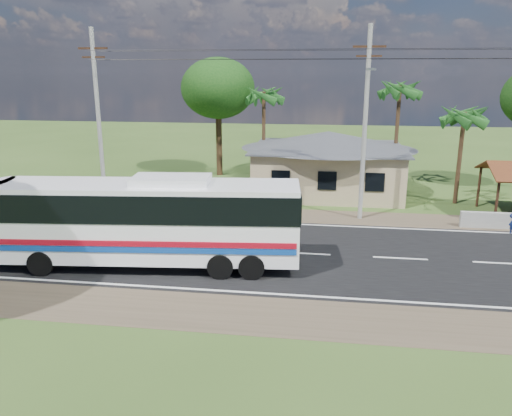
% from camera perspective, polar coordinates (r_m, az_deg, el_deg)
% --- Properties ---
extents(ground, '(120.00, 120.00, 0.00)m').
position_cam_1_polar(ground, '(24.24, 5.53, -5.24)').
color(ground, '#2F4B1B').
rests_on(ground, ground).
extents(road, '(120.00, 16.00, 0.03)m').
position_cam_1_polar(road, '(24.24, 5.53, -5.22)').
color(road, black).
rests_on(road, ground).
extents(house, '(12.40, 10.00, 5.00)m').
position_cam_1_polar(house, '(36.16, 8.20, 5.90)').
color(house, tan).
rests_on(house, ground).
extents(utility_poles, '(32.80, 2.22, 11.00)m').
position_cam_1_polar(utility_poles, '(29.35, 11.72, 9.72)').
color(utility_poles, '#9E9E99').
rests_on(utility_poles, ground).
extents(palm_near, '(2.80, 2.80, 6.70)m').
position_cam_1_polar(palm_near, '(34.89, 22.70, 9.63)').
color(palm_near, '#47301E').
rests_on(palm_near, ground).
extents(palm_mid, '(2.80, 2.80, 8.20)m').
position_cam_1_polar(palm_mid, '(38.55, 16.11, 12.81)').
color(palm_mid, '#47301E').
rests_on(palm_mid, ground).
extents(palm_far, '(2.80, 2.80, 7.70)m').
position_cam_1_polar(palm_far, '(39.02, 0.90, 12.71)').
color(palm_far, '#47301E').
rests_on(palm_far, ground).
extents(tree_behind_house, '(6.00, 6.00, 9.61)m').
position_cam_1_polar(tree_behind_house, '(41.65, -4.36, 13.44)').
color(tree_behind_house, '#47301E').
rests_on(tree_behind_house, ground).
extents(coach_bus, '(13.54, 4.08, 4.14)m').
position_cam_1_polar(coach_bus, '(22.45, -12.24, -0.86)').
color(coach_bus, white).
rests_on(coach_bus, ground).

